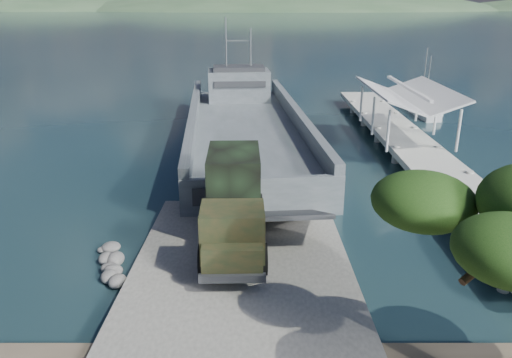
% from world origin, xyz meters
% --- Properties ---
extents(ground, '(1400.00, 1400.00, 0.00)m').
position_xyz_m(ground, '(0.00, 0.00, 0.00)').
color(ground, '#173037').
rests_on(ground, ground).
extents(boat_ramp, '(10.00, 18.00, 0.50)m').
position_xyz_m(boat_ramp, '(0.00, -1.00, 0.25)').
color(boat_ramp, slate).
rests_on(boat_ramp, ground).
extents(shoreline_rocks, '(3.20, 5.60, 0.90)m').
position_xyz_m(shoreline_rocks, '(-6.20, 0.50, 0.00)').
color(shoreline_rocks, '#4E4F4C').
rests_on(shoreline_rocks, ground).
extents(distant_headlands, '(1000.00, 240.00, 48.00)m').
position_xyz_m(distant_headlands, '(50.00, 560.00, 0.00)').
color(distant_headlands, '#314E31').
rests_on(distant_headlands, ground).
extents(pier, '(6.40, 44.00, 6.10)m').
position_xyz_m(pier, '(13.00, 18.77, 1.60)').
color(pier, '#B4B4A9').
rests_on(pier, ground).
extents(landing_craft, '(12.11, 37.84, 11.07)m').
position_xyz_m(landing_craft, '(-0.27, 21.31, 0.91)').
color(landing_craft, '#485154').
rests_on(landing_craft, ground).
extents(military_truck, '(3.20, 9.16, 4.21)m').
position_xyz_m(military_truck, '(-0.45, 1.83, 2.59)').
color(military_truck, black).
rests_on(military_truck, boat_ramp).
extents(soldier, '(0.68, 0.68, 1.59)m').
position_xyz_m(soldier, '(-0.81, -0.11, 1.30)').
color(soldier, black).
rests_on(soldier, boat_ramp).
extents(sailboat_near, '(1.87, 5.52, 6.63)m').
position_xyz_m(sailboat_near, '(18.77, 31.82, 0.35)').
color(sailboat_near, silver).
rests_on(sailboat_near, ground).
extents(sailboat_far, '(3.32, 6.14, 7.18)m').
position_xyz_m(sailboat_far, '(19.25, 34.56, 0.38)').
color(sailboat_far, silver).
rests_on(sailboat_far, ground).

